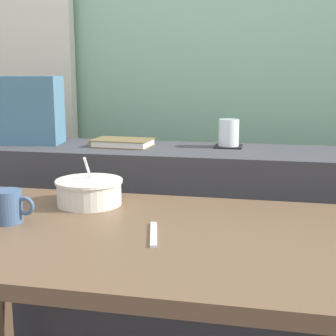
{
  "coord_description": "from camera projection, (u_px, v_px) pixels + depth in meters",
  "views": [
    {
      "loc": [
        0.31,
        -1.18,
        1.11
      ],
      "look_at": [
        -0.01,
        0.38,
        0.79
      ],
      "focal_mm": 51.87,
      "sensor_mm": 36.0,
      "label": 1
    }
  ],
  "objects": [
    {
      "name": "ceramic_mug",
      "position": [
        8.0,
        206.0,
        1.24
      ],
      "size": [
        0.11,
        0.08,
        0.08
      ],
      "color": "#3D567A",
      "rests_on": "breakfast_table"
    },
    {
      "name": "breakfast_table",
      "position": [
        136.0,
        271.0,
        1.21
      ],
      "size": [
        1.25,
        0.69,
        0.72
      ],
      "color": "brown",
      "rests_on": "ground"
    },
    {
      "name": "closed_book",
      "position": [
        122.0,
        143.0,
        1.83
      ],
      "size": [
        0.23,
        0.15,
        0.03
      ],
      "color": "brown",
      "rests_on": "dark_console_ledge"
    },
    {
      "name": "throw_pillow",
      "position": [
        19.0,
        110.0,
        1.88
      ],
      "size": [
        0.34,
        0.18,
        0.26
      ],
      "primitive_type": "cube",
      "rotation": [
        0.0,
        0.0,
        0.14
      ],
      "color": "#426B84",
      "rests_on": "dark_console_ledge"
    },
    {
      "name": "fork_utensil",
      "position": [
        154.0,
        234.0,
        1.15
      ],
      "size": [
        0.05,
        0.17,
        0.01
      ],
      "primitive_type": "cube",
      "rotation": [
        0.0,
        0.0,
        0.23
      ],
      "color": "silver",
      "rests_on": "breakfast_table"
    },
    {
      "name": "dark_console_ledge",
      "position": [
        181.0,
        255.0,
        1.86
      ],
      "size": [
        2.8,
        0.36,
        0.83
      ],
      "primitive_type": "cube",
      "color": "#38383D",
      "rests_on": "ground"
    },
    {
      "name": "curtain_left_panel",
      "position": [
        18.0,
        41.0,
        2.38
      ],
      "size": [
        0.56,
        0.06,
        2.5
      ],
      "primitive_type": "cube",
      "color": "beige",
      "rests_on": "ground"
    },
    {
      "name": "coaster_square",
      "position": [
        228.0,
        146.0,
        1.81
      ],
      "size": [
        0.1,
        0.1,
        0.0
      ],
      "primitive_type": "cube",
      "color": "black",
      "rests_on": "dark_console_ledge"
    },
    {
      "name": "juice_glass",
      "position": [
        229.0,
        134.0,
        1.8
      ],
      "size": [
        0.08,
        0.08,
        0.1
      ],
      "color": "white",
      "rests_on": "coaster_square"
    },
    {
      "name": "outdoor_backdrop",
      "position": [
        206.0,
        6.0,
        2.26
      ],
      "size": [
        4.8,
        0.08,
        2.8
      ],
      "primitive_type": "cube",
      "color": "#84B293",
      "rests_on": "ground"
    },
    {
      "name": "soup_bowl",
      "position": [
        89.0,
        192.0,
        1.41
      ],
      "size": [
        0.2,
        0.2,
        0.15
      ],
      "color": "silver",
      "rests_on": "breakfast_table"
    }
  ]
}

